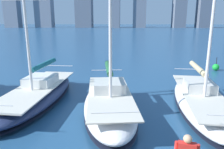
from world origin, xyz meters
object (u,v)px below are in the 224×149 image
object	(u,v)px
sailboat_forest	(110,103)
channel_buoy	(216,67)
sailboat_teal	(38,93)
sailboat_tan	(200,99)

from	to	relation	value
sailboat_forest	channel_buoy	xyz separation A→B (m)	(-10.30, -11.97, -0.40)
sailboat_forest	sailboat_teal	xyz separation A→B (m)	(4.72, -1.75, -0.15)
sailboat_tan	channel_buoy	size ratio (longest dim) A/B	9.32
sailboat_tan	channel_buoy	world-z (taller)	sailboat_tan
sailboat_forest	channel_buoy	world-z (taller)	sailboat_forest
sailboat_forest	channel_buoy	distance (m)	15.80
sailboat_tan	sailboat_forest	bearing A→B (deg)	12.61
sailboat_tan	sailboat_teal	xyz separation A→B (m)	(9.92, -0.59, -0.05)
channel_buoy	sailboat_forest	bearing A→B (deg)	49.29
sailboat_teal	channel_buoy	xyz separation A→B (m)	(-15.02, -10.22, -0.25)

